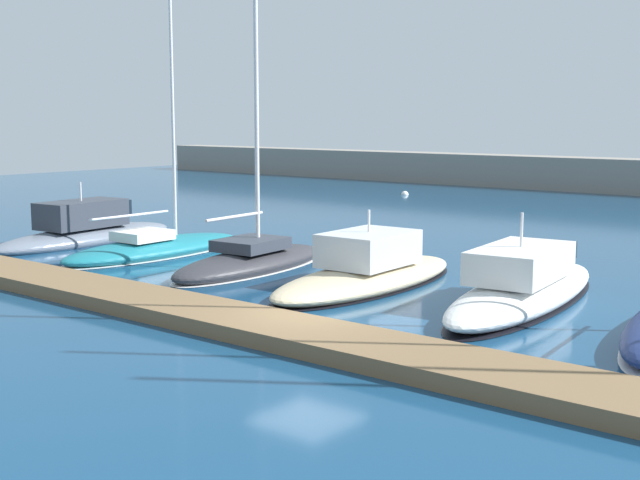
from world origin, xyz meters
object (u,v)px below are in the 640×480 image
Objects in this scene: motorboat_sand_fourth at (368,272)px; motorboat_white_fifth at (524,287)px; mooring_buoy_white at (405,195)px; motorboat_slate_nearest at (86,232)px; sailboat_charcoal_third at (251,260)px; sailboat_teal_second at (155,247)px.

motorboat_white_fifth is at bearing -84.72° from motorboat_sand_fourth.
mooring_buoy_white is (-17.09, 28.11, -0.45)m from motorboat_sand_fourth.
motorboat_slate_nearest is 1.04× the size of motorboat_sand_fourth.
sailboat_charcoal_third is 10.24m from motorboat_white_fifth.
motorboat_white_fifth is 19.90× the size of mooring_buoy_white.
sailboat_charcoal_third reaches higher than motorboat_sand_fourth.
motorboat_slate_nearest is at bearing 82.91° from sailboat_charcoal_third.
sailboat_teal_second is 5.41m from sailboat_charcoal_third.
motorboat_sand_fourth is (10.39, 0.28, 0.16)m from sailboat_teal_second.
motorboat_sand_fourth is 17.83× the size of mooring_buoy_white.
motorboat_slate_nearest is 28.17m from mooring_buoy_white.
motorboat_slate_nearest is 0.74× the size of sailboat_charcoal_third.
mooring_buoy_white is (-22.31, 27.42, -0.51)m from motorboat_white_fifth.
motorboat_sand_fourth is 0.90× the size of motorboat_white_fifth.
motorboat_sand_fourth is 5.26m from motorboat_white_fifth.
mooring_buoy_white is (-1.75, 28.12, -0.47)m from motorboat_slate_nearest.
motorboat_slate_nearest is at bearing 87.83° from motorboat_sand_fourth.
motorboat_sand_fourth is at bearing -58.69° from mooring_buoy_white.
sailboat_teal_second is 1.29× the size of motorboat_white_fifth.
sailboat_teal_second is at bearing 89.33° from motorboat_sand_fourth.
motorboat_white_fifth reaches higher than motorboat_slate_nearest.
motorboat_sand_fourth is (4.98, 0.32, 0.10)m from sailboat_charcoal_third.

